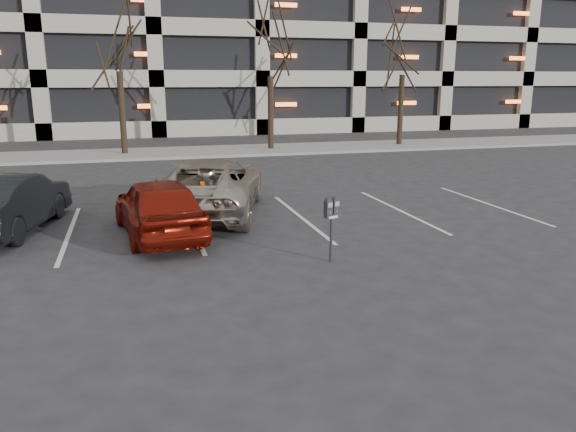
{
  "coord_description": "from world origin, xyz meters",
  "views": [
    {
      "loc": [
        -2.69,
        -11.12,
        3.45
      ],
      "look_at": [
        -0.08,
        -1.76,
        1.08
      ],
      "focal_mm": 35.0,
      "sensor_mm": 36.0,
      "label": 1
    }
  ],
  "objects": [
    {
      "name": "tree_c",
      "position": [
        4.0,
        16.0,
        5.79
      ],
      "size": [
        3.53,
        3.53,
        8.01
      ],
      "color": "black",
      "rests_on": "ground"
    },
    {
      "name": "car_red",
      "position": [
        -2.18,
        1.45,
        0.68
      ],
      "size": [
        2.12,
        4.18,
        1.37
      ],
      "primitive_type": "imported",
      "rotation": [
        0.0,
        0.0,
        3.27
      ],
      "color": "maroon",
      "rests_on": "ground"
    },
    {
      "name": "suv_silver",
      "position": [
        -0.78,
        3.37,
        0.74
      ],
      "size": [
        3.89,
        5.8,
        1.48
      ],
      "rotation": [
        0.0,
        0.0,
        2.85
      ],
      "color": "#BCB0A0",
      "rests_on": "ground"
    },
    {
      "name": "parking_garage",
      "position": [
        12.0,
        33.84,
        9.26
      ],
      "size": [
        52.0,
        20.0,
        19.0
      ],
      "color": "black",
      "rests_on": "ground"
    },
    {
      "name": "car_dark",
      "position": [
        -5.51,
        2.83,
        0.69
      ],
      "size": [
        2.37,
        4.43,
        1.39
      ],
      "primitive_type": "imported",
      "rotation": [
        0.0,
        0.0,
        2.92
      ],
      "color": "black",
      "rests_on": "ground"
    },
    {
      "name": "sidewalk",
      "position": [
        0.0,
        16.0,
        0.06
      ],
      "size": [
        80.0,
        4.0,
        0.12
      ],
      "primitive_type": "cube",
      "color": "gray",
      "rests_on": "ground"
    },
    {
      "name": "parking_meter",
      "position": [
        0.91,
        -1.31,
        0.96
      ],
      "size": [
        0.34,
        0.22,
        1.25
      ],
      "rotation": [
        0.0,
        0.0,
        0.35
      ],
      "color": "black",
      "rests_on": "ground"
    },
    {
      "name": "tree_d",
      "position": [
        11.0,
        16.0,
        5.92
      ],
      "size": [
        3.61,
        3.61,
        8.2
      ],
      "color": "black",
      "rests_on": "ground"
    },
    {
      "name": "ground",
      "position": [
        0.0,
        0.0,
        0.0
      ],
      "size": [
        140.0,
        140.0,
        0.0
      ],
      "primitive_type": "plane",
      "color": "#28282B",
      "rests_on": "ground"
    },
    {
      "name": "tree_b",
      "position": [
        -3.0,
        16.0,
        6.12
      ],
      "size": [
        3.72,
        3.72,
        8.46
      ],
      "color": "black",
      "rests_on": "ground"
    },
    {
      "name": "stall_lines",
      "position": [
        -1.4,
        2.3,
        0.01
      ],
      "size": [
        16.9,
        5.2,
        0.0
      ],
      "color": "silver",
      "rests_on": "ground"
    }
  ]
}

